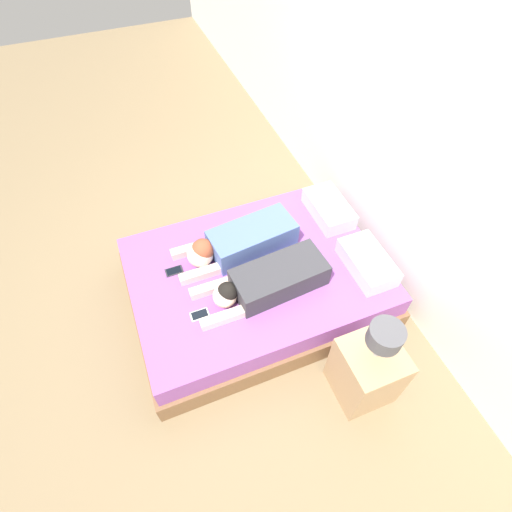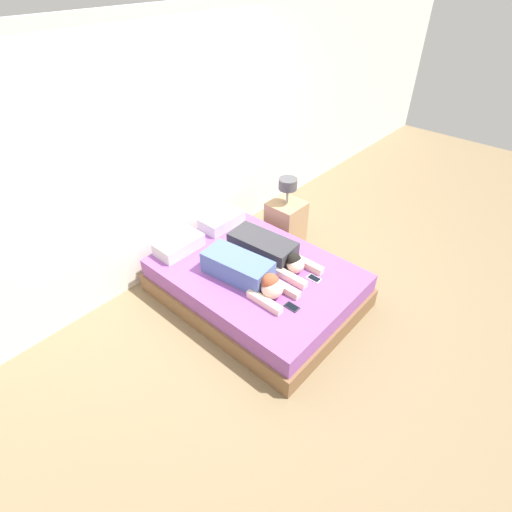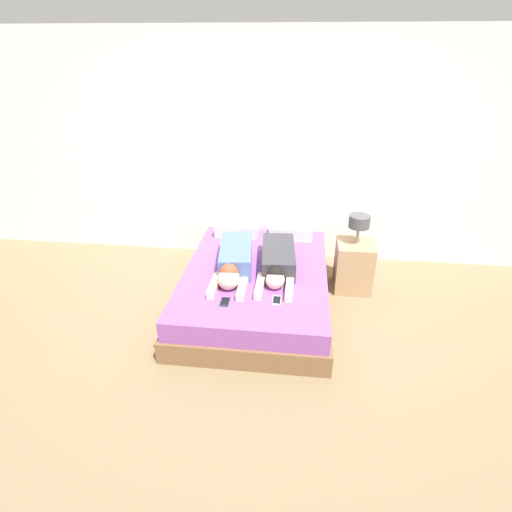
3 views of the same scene
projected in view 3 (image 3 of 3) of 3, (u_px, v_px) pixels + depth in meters
ground_plane at (256, 302)px, 4.21m from camera, size 12.00×12.00×0.00m
wall_back at (268, 153)px, 4.61m from camera, size 12.00×0.06×2.60m
bed at (256, 286)px, 4.12m from camera, size 1.47×2.01×0.41m
pillow_head_left at (237, 229)px, 4.72m from camera, size 0.50×0.28×0.14m
pillow_head_right at (291, 231)px, 4.66m from camera, size 0.50×0.28×0.14m
person_left at (234, 262)px, 3.93m from camera, size 0.39×1.00×0.24m
person_right at (278, 262)px, 3.96m from camera, size 0.38×1.02×0.20m
cell_phone_left at (225, 302)px, 3.50m from camera, size 0.08×0.13×0.01m
cell_phone_right at (277, 300)px, 3.52m from camera, size 0.08×0.13×0.01m
nightstand at (354, 263)px, 4.33m from camera, size 0.39×0.39×0.87m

